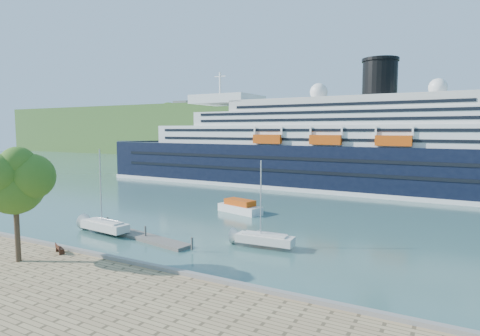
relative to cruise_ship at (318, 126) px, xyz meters
name	(u,v)px	position (x,y,z in m)	size (l,w,h in m)	color
ground	(74,261)	(-4.85, -56.67, -12.81)	(400.00, 400.00, 0.00)	#335B59
far_hillside	(374,130)	(-4.85, 88.33, -0.81)	(400.00, 50.00, 24.00)	#385C25
quay_coping	(72,249)	(-4.85, -56.87, -11.66)	(220.00, 0.50, 0.30)	slate
cruise_ship	(318,126)	(0.00, 0.00, 0.00)	(114.10, 16.61, 25.62)	black
park_bench	(60,248)	(-5.17, -57.87, -11.35)	(1.43, 0.59, 0.92)	#3E1E11
promenade_tree	(15,200)	(-6.27, -61.05, -6.57)	(6.33, 6.33, 10.48)	#2C5A17
floating_pontoon	(135,235)	(-5.90, -47.57, -12.63)	(16.56, 2.02, 0.37)	#68645C
sailboat_white_near	(104,194)	(-9.73, -48.51, -8.11)	(7.28, 2.02, 9.41)	silver
sailboat_white_far	(265,207)	(8.87, -44.48, -8.52)	(6.64, 1.84, 8.58)	silver
tender_launch	(240,206)	(-1.79, -30.40, -11.84)	(7.06, 2.42, 1.95)	#C3450B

